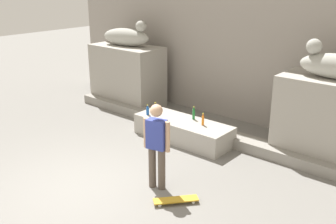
{
  "coord_description": "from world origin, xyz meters",
  "views": [
    {
      "loc": [
        5.44,
        -3.89,
        3.82
      ],
      "look_at": [
        0.42,
        2.03,
        1.1
      ],
      "focal_mm": 41.63,
      "sensor_mm": 36.0,
      "label": 1
    }
  ],
  "objects_px": {
    "skateboard": "(176,200)",
    "bottle_blue": "(148,111)",
    "statue_reclining_left": "(127,36)",
    "skater": "(157,143)",
    "bottle_orange": "(203,120)",
    "bottle_green": "(194,114)",
    "bottle_brown": "(155,109)"
  },
  "relations": [
    {
      "from": "skateboard",
      "to": "bottle_blue",
      "type": "height_order",
      "value": "bottle_blue"
    },
    {
      "from": "statue_reclining_left",
      "to": "skater",
      "type": "bearing_deg",
      "value": -48.22
    },
    {
      "from": "bottle_orange",
      "to": "bottle_blue",
      "type": "bearing_deg",
      "value": -168.19
    },
    {
      "from": "bottle_orange",
      "to": "bottle_green",
      "type": "distance_m",
      "value": 0.44
    },
    {
      "from": "bottle_blue",
      "to": "bottle_orange",
      "type": "relative_size",
      "value": 0.89
    },
    {
      "from": "statue_reclining_left",
      "to": "bottle_blue",
      "type": "distance_m",
      "value": 2.95
    },
    {
      "from": "statue_reclining_left",
      "to": "skater",
      "type": "xyz_separation_m",
      "value": [
        4.11,
        -3.28,
        -1.19
      ]
    },
    {
      "from": "bottle_blue",
      "to": "bottle_brown",
      "type": "relative_size",
      "value": 0.87
    },
    {
      "from": "statue_reclining_left",
      "to": "bottle_green",
      "type": "height_order",
      "value": "statue_reclining_left"
    },
    {
      "from": "bottle_orange",
      "to": "bottle_brown",
      "type": "relative_size",
      "value": 0.98
    },
    {
      "from": "skater",
      "to": "bottle_blue",
      "type": "relative_size",
      "value": 6.39
    },
    {
      "from": "skateboard",
      "to": "bottle_brown",
      "type": "relative_size",
      "value": 2.48
    },
    {
      "from": "skater",
      "to": "bottle_brown",
      "type": "xyz_separation_m",
      "value": [
        -1.89,
        2.05,
        -0.3
      ]
    },
    {
      "from": "bottle_brown",
      "to": "skater",
      "type": "bearing_deg",
      "value": -47.32
    },
    {
      "from": "bottle_orange",
      "to": "skateboard",
      "type": "bearing_deg",
      "value": -64.65
    },
    {
      "from": "statue_reclining_left",
      "to": "bottle_blue",
      "type": "height_order",
      "value": "statue_reclining_left"
    },
    {
      "from": "statue_reclining_left",
      "to": "bottle_orange",
      "type": "height_order",
      "value": "statue_reclining_left"
    },
    {
      "from": "bottle_orange",
      "to": "bottle_green",
      "type": "bearing_deg",
      "value": 156.38
    },
    {
      "from": "skateboard",
      "to": "bottle_blue",
      "type": "distance_m",
      "value": 3.37
    },
    {
      "from": "bottle_blue",
      "to": "bottle_orange",
      "type": "distance_m",
      "value": 1.52
    },
    {
      "from": "statue_reclining_left",
      "to": "bottle_orange",
      "type": "relative_size",
      "value": 5.68
    },
    {
      "from": "skater",
      "to": "bottle_green",
      "type": "xyz_separation_m",
      "value": [
        -0.91,
        2.36,
        -0.28
      ]
    },
    {
      "from": "statue_reclining_left",
      "to": "skater",
      "type": "distance_m",
      "value": 5.39
    },
    {
      "from": "statue_reclining_left",
      "to": "bottle_orange",
      "type": "bearing_deg",
      "value": -26.54
    },
    {
      "from": "skateboard",
      "to": "bottle_orange",
      "type": "distance_m",
      "value": 2.69
    },
    {
      "from": "skateboard",
      "to": "bottle_green",
      "type": "xyz_separation_m",
      "value": [
        -1.53,
        2.55,
        0.57
      ]
    },
    {
      "from": "skater",
      "to": "bottle_blue",
      "type": "distance_m",
      "value": 2.75
    },
    {
      "from": "bottle_blue",
      "to": "bottle_green",
      "type": "height_order",
      "value": "bottle_green"
    },
    {
      "from": "bottle_brown",
      "to": "bottle_green",
      "type": "bearing_deg",
      "value": 17.26
    },
    {
      "from": "skater",
      "to": "skateboard",
      "type": "relative_size",
      "value": 2.25
    },
    {
      "from": "skateboard",
      "to": "bottle_green",
      "type": "bearing_deg",
      "value": -109.18
    },
    {
      "from": "skater",
      "to": "bottle_orange",
      "type": "bearing_deg",
      "value": -89.96
    }
  ]
}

